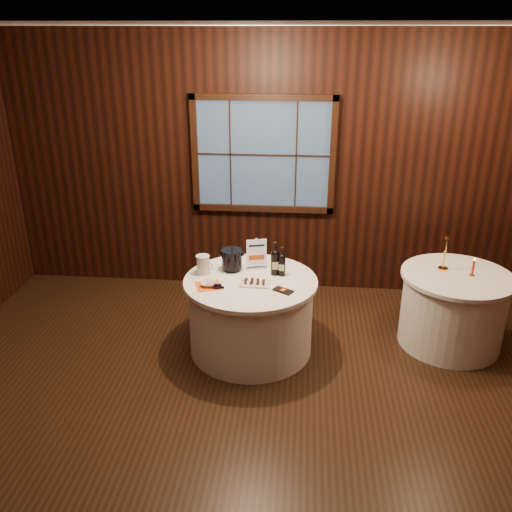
# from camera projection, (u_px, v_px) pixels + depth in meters

# --- Properties ---
(ground) EXTENTS (6.00, 6.00, 0.00)m
(ground) POSITION_uv_depth(u_px,v_px,m) (239.00, 413.00, 4.54)
(ground) COLOR black
(ground) RESTS_ON ground
(back_wall) EXTENTS (6.00, 0.10, 3.00)m
(back_wall) POSITION_uv_depth(u_px,v_px,m) (263.00, 163.00, 6.21)
(back_wall) COLOR black
(back_wall) RESTS_ON ground
(main_table) EXTENTS (1.28, 1.28, 0.77)m
(main_table) POSITION_uv_depth(u_px,v_px,m) (251.00, 315.00, 5.30)
(main_table) COLOR white
(main_table) RESTS_ON ground
(side_table) EXTENTS (1.08, 1.08, 0.77)m
(side_table) POSITION_uv_depth(u_px,v_px,m) (452.00, 309.00, 5.41)
(side_table) COLOR white
(side_table) RESTS_ON ground
(sign_stand) EXTENTS (0.19, 0.14, 0.32)m
(sign_stand) POSITION_uv_depth(u_px,v_px,m) (256.00, 258.00, 5.35)
(sign_stand) COLOR silver
(sign_stand) RESTS_ON main_table
(port_bottle_left) EXTENTS (0.08, 0.09, 0.33)m
(port_bottle_left) POSITION_uv_depth(u_px,v_px,m) (275.00, 261.00, 5.21)
(port_bottle_left) COLOR black
(port_bottle_left) RESTS_ON main_table
(port_bottle_right) EXTENTS (0.07, 0.07, 0.29)m
(port_bottle_right) POSITION_uv_depth(u_px,v_px,m) (282.00, 263.00, 5.20)
(port_bottle_right) COLOR black
(port_bottle_right) RESTS_ON main_table
(ice_bucket) EXTENTS (0.21, 0.21, 0.21)m
(ice_bucket) POSITION_uv_depth(u_px,v_px,m) (232.00, 260.00, 5.31)
(ice_bucket) COLOR black
(ice_bucket) RESTS_ON main_table
(chocolate_plate) EXTENTS (0.28, 0.19, 0.04)m
(chocolate_plate) POSITION_uv_depth(u_px,v_px,m) (255.00, 283.00, 5.06)
(chocolate_plate) COLOR white
(chocolate_plate) RESTS_ON main_table
(chocolate_box) EXTENTS (0.20, 0.17, 0.02)m
(chocolate_box) POSITION_uv_depth(u_px,v_px,m) (283.00, 291.00, 4.92)
(chocolate_box) COLOR black
(chocolate_box) RESTS_ON main_table
(grape_bunch) EXTENTS (0.17, 0.07, 0.04)m
(grape_bunch) POSITION_uv_depth(u_px,v_px,m) (218.00, 286.00, 4.98)
(grape_bunch) COLOR black
(grape_bunch) RESTS_ON main_table
(glass_pitcher) EXTENTS (0.17, 0.13, 0.19)m
(glass_pitcher) POSITION_uv_depth(u_px,v_px,m) (203.00, 265.00, 5.24)
(glass_pitcher) COLOR silver
(glass_pitcher) RESTS_ON main_table
(orange_napkin) EXTENTS (0.28, 0.28, 0.00)m
(orange_napkin) POSITION_uv_depth(u_px,v_px,m) (208.00, 286.00, 5.03)
(orange_napkin) COLOR #FF6115
(orange_napkin) RESTS_ON main_table
(cracker_bowl) EXTENTS (0.15, 0.15, 0.03)m
(cracker_bowl) POSITION_uv_depth(u_px,v_px,m) (208.00, 284.00, 5.02)
(cracker_bowl) COLOR white
(cracker_bowl) RESTS_ON orange_napkin
(brass_candlestick) EXTENTS (0.10, 0.10, 0.36)m
(brass_candlestick) POSITION_uv_depth(u_px,v_px,m) (444.00, 258.00, 5.32)
(brass_candlestick) COLOR gold
(brass_candlestick) RESTS_ON side_table
(red_candle) EXTENTS (0.05, 0.05, 0.19)m
(red_candle) POSITION_uv_depth(u_px,v_px,m) (473.00, 269.00, 5.20)
(red_candle) COLOR gold
(red_candle) RESTS_ON side_table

